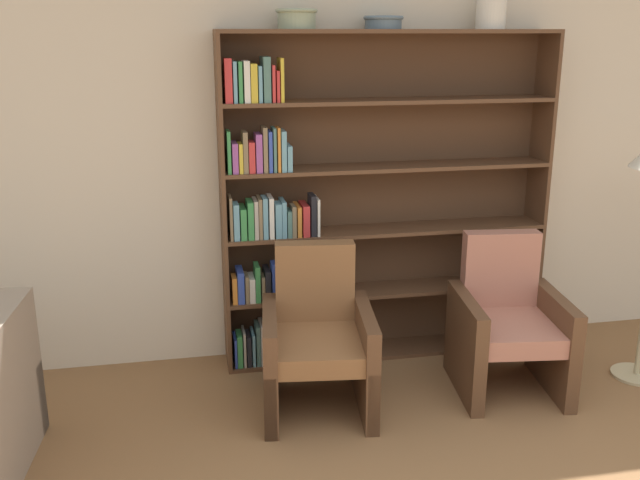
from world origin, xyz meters
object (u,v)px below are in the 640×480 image
(bookshelf, at_px, (356,203))
(armchair_leather, at_px, (317,341))
(bowl_sage, at_px, (383,21))
(vase_tall, at_px, (491,12))
(armchair_cushioned, at_px, (508,325))
(bowl_stoneware, at_px, (297,18))

(bookshelf, bearing_deg, armchair_leather, -120.57)
(bookshelf, distance_m, armchair_leather, 1.02)
(bowl_sage, distance_m, vase_tall, 0.71)
(bookshelf, xyz_separation_m, bowl_sage, (0.16, -0.02, 1.15))
(bookshelf, height_order, vase_tall, vase_tall)
(armchair_cushioned, bearing_deg, bowl_sage, -36.36)
(bowl_stoneware, bearing_deg, armchair_leather, -90.03)
(bookshelf, bearing_deg, bowl_stoneware, -176.94)
(bowl_stoneware, xyz_separation_m, armchair_cushioned, (1.21, -0.64, -1.84))
(bookshelf, bearing_deg, armchair_cushioned, -38.66)
(bookshelf, xyz_separation_m, bowl_stoneware, (-0.39, -0.02, 1.17))
(vase_tall, height_order, armchair_cushioned, vase_tall)
(armchair_cushioned, bearing_deg, bookshelf, -31.32)
(bookshelf, distance_m, armchair_cushioned, 1.25)
(bowl_stoneware, bearing_deg, vase_tall, 0.00)
(vase_tall, bearing_deg, bowl_stoneware, -180.00)
(bowl_stoneware, relative_size, armchair_cushioned, 0.27)
(armchair_leather, xyz_separation_m, armchair_cushioned, (1.21, -0.00, 0.00))
(bookshelf, height_order, armchair_leather, bookshelf)
(vase_tall, relative_size, armchair_leather, 0.25)
(vase_tall, bearing_deg, armchair_leather, -153.05)
(bowl_sage, bearing_deg, bowl_stoneware, 180.00)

